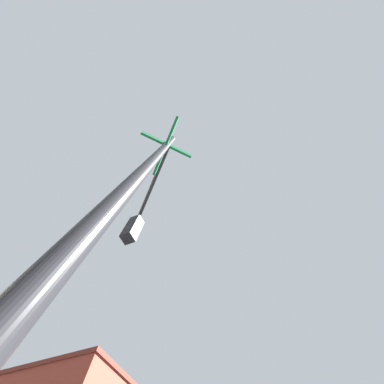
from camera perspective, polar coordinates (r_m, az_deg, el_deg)
name	(u,v)px	position (r m, az deg, el deg)	size (l,w,h in m)	color
traffic_signal_near	(141,203)	(3.33, -16.14, -3.37)	(2.12, 2.28, 5.61)	black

